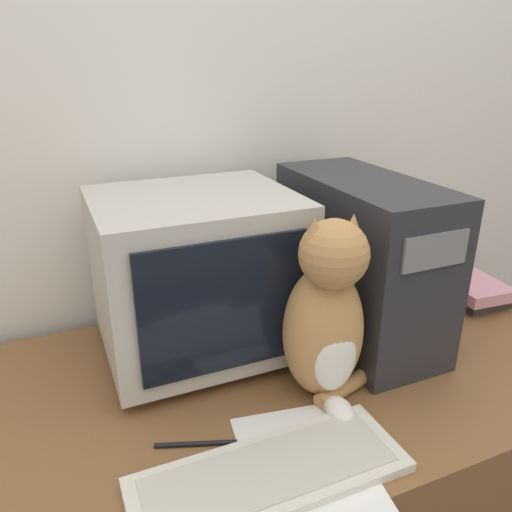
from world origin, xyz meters
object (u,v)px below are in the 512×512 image
object	(u,v)px
keyboard	(270,474)
cat	(327,319)
crt_monitor	(197,274)
computer_tower	(359,259)
book_stack	(469,289)
pen	(196,444)

from	to	relation	value
keyboard	cat	bearing A→B (deg)	39.81
crt_monitor	computer_tower	size ratio (longest dim) A/B	0.88
computer_tower	keyboard	size ratio (longest dim) A/B	1.04
crt_monitor	book_stack	size ratio (longest dim) A/B	1.99
cat	pen	bearing A→B (deg)	-165.86
keyboard	book_stack	size ratio (longest dim) A/B	2.16
cat	book_stack	bearing A→B (deg)	24.74
crt_monitor	cat	size ratio (longest dim) A/B	1.09
computer_tower	keyboard	world-z (taller)	computer_tower
computer_tower	cat	xyz separation A→B (m)	(-0.20, -0.19, -0.02)
computer_tower	book_stack	size ratio (longest dim) A/B	2.25
cat	pen	xyz separation A→B (m)	(-0.29, -0.04, -0.17)
crt_monitor	pen	xyz separation A→B (m)	(-0.10, -0.30, -0.19)
computer_tower	book_stack	xyz separation A→B (m)	(0.40, 0.02, -0.16)
computer_tower	cat	size ratio (longest dim) A/B	1.23
keyboard	pen	distance (m)	0.15
crt_monitor	pen	distance (m)	0.37
book_stack	pen	bearing A→B (deg)	-164.47
cat	computer_tower	bearing A→B (deg)	49.01
computer_tower	cat	world-z (taller)	computer_tower
pen	computer_tower	bearing A→B (deg)	25.28
keyboard	cat	xyz separation A→B (m)	(0.20, 0.16, 0.17)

